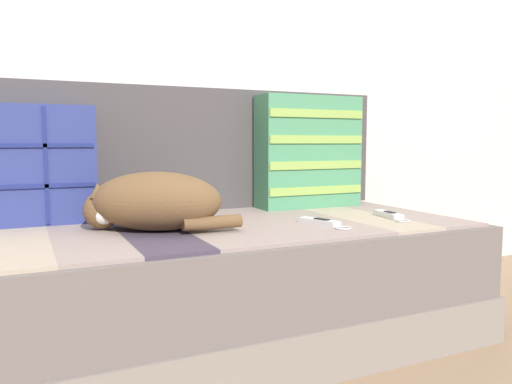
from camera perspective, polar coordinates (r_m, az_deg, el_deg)
ground_plane at (r=1.59m, az=-4.38°, el=-18.12°), size 14.00×14.00×0.00m
couch at (r=1.64m, az=-6.01°, el=-10.34°), size 1.74×0.85×0.39m
sofa_backrest at (r=1.91m, az=-9.65°, el=4.82°), size 1.71×0.14×0.46m
throw_pillow_quilted at (r=1.70m, az=-25.46°, el=2.77°), size 0.45×0.14×0.37m
throw_pillow_striped at (r=1.98m, az=6.02°, el=4.58°), size 0.42×0.14×0.43m
sleeping_cat at (r=1.48m, az=-11.90°, el=-1.19°), size 0.44×0.38×0.17m
game_remote_near at (r=1.56m, az=7.44°, el=-3.47°), size 0.09×0.20×0.02m
game_remote_far at (r=1.76m, az=14.98°, el=-2.57°), size 0.07×0.19×0.02m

